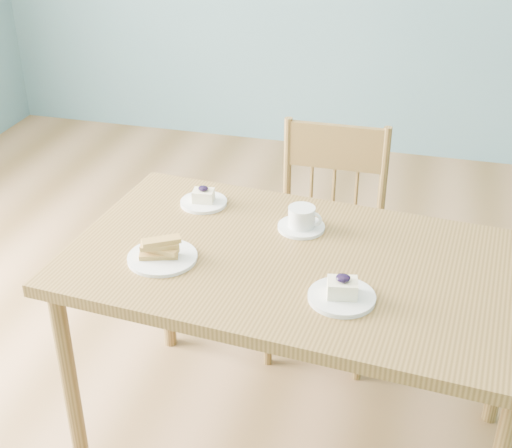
% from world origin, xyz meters
% --- Properties ---
extents(room, '(5.01, 5.01, 2.71)m').
position_xyz_m(room, '(0.00, 0.00, 1.35)').
color(room, '#A4764C').
rests_on(room, ground).
extents(dining_table, '(1.38, 0.86, 0.71)m').
position_xyz_m(dining_table, '(-0.06, 0.02, 0.64)').
color(dining_table, olive).
rests_on(dining_table, ground).
extents(dining_chair, '(0.40, 0.38, 0.86)m').
position_xyz_m(dining_chair, '(-0.08, 0.57, 0.44)').
color(dining_chair, olive).
rests_on(dining_chair, ground).
extents(cheesecake_plate_near, '(0.18, 0.18, 0.07)m').
position_xyz_m(cheesecake_plate_near, '(0.08, -0.14, 0.73)').
color(cheesecake_plate_near, white).
rests_on(cheesecake_plate_near, dining_table).
extents(cheesecake_plate_far, '(0.15, 0.15, 0.06)m').
position_xyz_m(cheesecake_plate_far, '(-0.43, 0.27, 0.72)').
color(cheesecake_plate_far, white).
rests_on(cheesecake_plate_far, dining_table).
extents(coffee_cup, '(0.14, 0.14, 0.07)m').
position_xyz_m(coffee_cup, '(-0.10, 0.19, 0.74)').
color(coffee_cup, white).
rests_on(coffee_cup, dining_table).
extents(biscotti_plate, '(0.20, 0.20, 0.06)m').
position_xyz_m(biscotti_plate, '(-0.44, -0.08, 0.73)').
color(biscotti_plate, white).
rests_on(biscotti_plate, dining_table).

